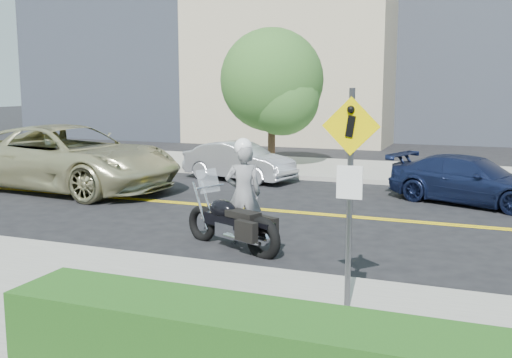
{
  "coord_description": "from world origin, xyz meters",
  "views": [
    {
      "loc": [
        5.92,
        -14.12,
        3.19
      ],
      "look_at": [
        1.32,
        -2.41,
        1.2
      ],
      "focal_mm": 42.0,
      "sensor_mm": 36.0,
      "label": 1
    }
  ],
  "objects": [
    {
      "name": "ground_plane",
      "position": [
        0.0,
        0.0,
        0.0
      ],
      "size": [
        120.0,
        120.0,
        0.0
      ],
      "primitive_type": "plane",
      "color": "black",
      "rests_on": "ground"
    },
    {
      "name": "sidewalk_near",
      "position": [
        0.0,
        -7.5,
        0.07
      ],
      "size": [
        60.0,
        5.0,
        0.15
      ],
      "primitive_type": "cube",
      "color": "#9E9B91",
      "rests_on": "ground_plane"
    },
    {
      "name": "sidewalk_far",
      "position": [
        0.0,
        7.5,
        0.07
      ],
      "size": [
        60.0,
        5.0,
        0.15
      ],
      "primitive_type": "cube",
      "color": "#9E9B91",
      "rests_on": "ground_plane"
    },
    {
      "name": "pedestrian_sign",
      "position": [
        4.2,
        -6.31,
        1.96
      ],
      "size": [
        0.78,
        0.08,
        3.0
      ],
      "color": "#4C4C51",
      "rests_on": "sidewalk_near"
    },
    {
      "name": "motorcyclist",
      "position": [
        1.34,
        -3.16,
        1.07
      ],
      "size": [
        0.88,
        0.78,
        2.14
      ],
      "rotation": [
        0.0,
        0.0,
        3.65
      ],
      "color": "#A6A6AA",
      "rests_on": "ground"
    },
    {
      "name": "motorcycle",
      "position": [
        1.29,
        -3.65,
        0.75
      ],
      "size": [
        2.56,
        1.68,
        1.5
      ],
      "primitive_type": null,
      "rotation": [
        0.0,
        0.0,
        -0.41
      ],
      "color": "black",
      "rests_on": "ground"
    },
    {
      "name": "suv",
      "position": [
        -6.02,
        0.61,
        0.99
      ],
      "size": [
        7.38,
        3.91,
        1.98
      ],
      "primitive_type": "imported",
      "rotation": [
        0.0,
        0.0,
        1.48
      ],
      "color": "#BAB688",
      "rests_on": "ground"
    },
    {
      "name": "parked_car_silver",
      "position": [
        -1.89,
        4.2,
        0.64
      ],
      "size": [
        4.12,
        2.25,
        1.29
      ],
      "primitive_type": "imported",
      "rotation": [
        0.0,
        0.0,
        1.33
      ],
      "color": "silver",
      "rests_on": "ground"
    },
    {
      "name": "parked_car_blue",
      "position": [
        5.5,
        2.8,
        0.64
      ],
      "size": [
        4.76,
        3.2,
        1.28
      ],
      "primitive_type": "imported",
      "rotation": [
        0.0,
        0.0,
        1.22
      ],
      "color": "#161F43",
      "rests_on": "ground"
    },
    {
      "name": "tree_far_a",
      "position": [
        -1.83,
        7.22,
        3.35
      ],
      "size": [
        3.87,
        3.87,
        5.29
      ],
      "rotation": [
        0.0,
        0.0,
        0.32
      ],
      "color": "#382619",
      "rests_on": "ground"
    }
  ]
}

